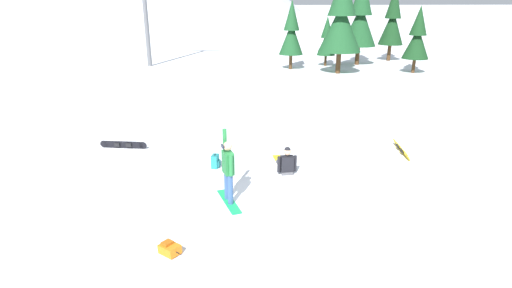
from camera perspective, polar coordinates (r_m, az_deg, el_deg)
name	(u,v)px	position (r m, az deg, el deg)	size (l,w,h in m)	color
ground_plane	(274,201)	(11.31, 2.57, -8.08)	(800.00, 800.00, 0.00)	white
snowboarder_foreground	(228,170)	(10.89, -3.94, -3.64)	(0.63, 1.53, 2.03)	#19B259
snowboarder_midground	(286,163)	(13.07, 4.20, -2.64)	(0.63, 1.78, 0.92)	#4C4C51
loose_snowboard_near_left	(401,149)	(15.64, 19.74, -0.68)	(0.45, 1.88, 0.25)	yellow
loose_snowboard_near_right	(123,145)	(15.90, -18.19, -0.11)	(1.77, 0.46, 0.29)	black
backpack_orange	(170,249)	(9.34, -12.08, -14.21)	(0.55, 0.55, 0.28)	orange
backpack_teal	(216,161)	(13.46, -5.73, -2.46)	(0.33, 0.37, 0.47)	#1E7A7F
pine_tree_slender	(327,39)	(34.90, 9.93, 14.37)	(1.52, 1.52, 4.02)	#472D19
pine_tree_twin	(393,20)	(39.28, 18.69, 16.18)	(2.18, 2.18, 6.48)	#472D19
pine_tree_young	(361,17)	(35.98, 14.52, 16.90)	(2.82, 2.82, 7.11)	#472D19
pine_tree_tall	(417,37)	(33.08, 21.79, 13.85)	(1.94, 1.94, 4.89)	#472D19
pine_tree_broad	(291,32)	(32.75, 5.02, 15.45)	(1.90, 1.90, 5.28)	#472D19
pine_tree_leaning	(341,18)	(31.25, 11.93, 16.94)	(3.14, 3.14, 7.30)	#472D19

